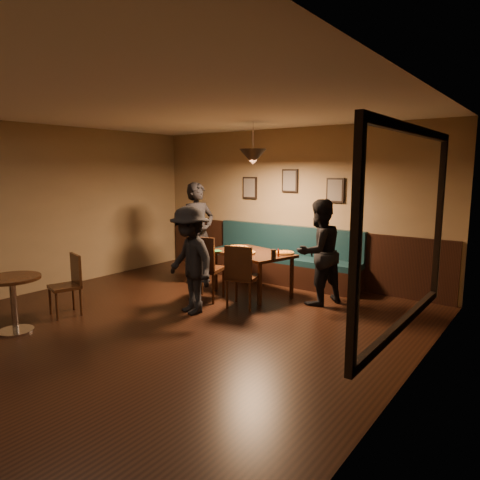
{
  "coord_description": "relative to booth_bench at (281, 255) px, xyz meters",
  "views": [
    {
      "loc": [
        4.08,
        -3.58,
        2.04
      ],
      "look_at": [
        0.02,
        1.9,
        0.95
      ],
      "focal_mm": 32.7,
      "sensor_mm": 36.0,
      "label": 1
    }
  ],
  "objects": [
    {
      "name": "floor",
      "position": [
        0.0,
        -3.2,
        -0.5
      ],
      "size": [
        7.0,
        7.0,
        0.0
      ],
      "primitive_type": "plane",
      "color": "black",
      "rests_on": "ground"
    },
    {
      "name": "ceiling",
      "position": [
        0.0,
        -3.2,
        2.3
      ],
      "size": [
        7.0,
        7.0,
        0.0
      ],
      "primitive_type": "plane",
      "rotation": [
        3.14,
        0.0,
        0.0
      ],
      "color": "silver",
      "rests_on": "ground"
    },
    {
      "name": "wall_back",
      "position": [
        0.0,
        0.3,
        0.9
      ],
      "size": [
        6.0,
        0.0,
        6.0
      ],
      "primitive_type": "plane",
      "rotation": [
        1.57,
        0.0,
        0.0
      ],
      "color": "#8C704F",
      "rests_on": "ground"
    },
    {
      "name": "wall_left",
      "position": [
        -3.0,
        -3.2,
        0.9
      ],
      "size": [
        0.0,
        7.0,
        7.0
      ],
      "primitive_type": "plane",
      "rotation": [
        1.57,
        0.0,
        1.57
      ],
      "color": "#8C704F",
      "rests_on": "ground"
    },
    {
      "name": "wall_right",
      "position": [
        3.0,
        -3.2,
        0.9
      ],
      "size": [
        0.0,
        7.0,
        7.0
      ],
      "primitive_type": "plane",
      "rotation": [
        1.57,
        0.0,
        -1.57
      ],
      "color": "#8C704F",
      "rests_on": "ground"
    },
    {
      "name": "wainscot",
      "position": [
        0.0,
        0.27,
        0.0
      ],
      "size": [
        5.88,
        0.06,
        1.0
      ],
      "primitive_type": "cube",
      "color": "black",
      "rests_on": "ground"
    },
    {
      "name": "booth_bench",
      "position": [
        0.0,
        0.0,
        0.0
      ],
      "size": [
        3.0,
        0.6,
        1.0
      ],
      "primitive_type": null,
      "color": "#0F232D",
      "rests_on": "ground"
    },
    {
      "name": "window_frame",
      "position": [
        2.96,
        -2.7,
        1.0
      ],
      "size": [
        0.06,
        2.56,
        1.86
      ],
      "primitive_type": "cube",
      "color": "black",
      "rests_on": "wall_right"
    },
    {
      "name": "window_glass",
      "position": [
        2.93,
        -2.7,
        1.0
      ],
      "size": [
        0.0,
        2.4,
        2.4
      ],
      "primitive_type": "plane",
      "rotation": [
        1.57,
        0.0,
        -1.57
      ],
      "color": "black",
      "rests_on": "wall_right"
    },
    {
      "name": "picture_left",
      "position": [
        -0.9,
        0.27,
        1.2
      ],
      "size": [
        0.32,
        0.04,
        0.42
      ],
      "primitive_type": "cube",
      "color": "black",
      "rests_on": "wall_back"
    },
    {
      "name": "picture_center",
      "position": [
        0.0,
        0.27,
        1.35
      ],
      "size": [
        0.32,
        0.04,
        0.42
      ],
      "primitive_type": "cube",
      "color": "black",
      "rests_on": "wall_back"
    },
    {
      "name": "picture_right",
      "position": [
        0.9,
        0.27,
        1.2
      ],
      "size": [
        0.32,
        0.04,
        0.42
      ],
      "primitive_type": "cube",
      "color": "black",
      "rests_on": "wall_back"
    },
    {
      "name": "pendant_lamp",
      "position": [
        0.02,
        -0.95,
        1.75
      ],
      "size": [
        0.44,
        0.44,
        0.25
      ],
      "primitive_type": "cone",
      "rotation": [
        3.14,
        0.0,
        0.0
      ],
      "color": "black",
      "rests_on": "ceiling"
    },
    {
      "name": "dining_table",
      "position": [
        0.02,
        -0.95,
        -0.15
      ],
      "size": [
        1.49,
        1.16,
        0.7
      ],
      "primitive_type": "cube",
      "rotation": [
        0.0,
        0.0,
        -0.26
      ],
      "color": "black",
      "rests_on": "floor"
    },
    {
      "name": "chair_near_left",
      "position": [
        -0.36,
        -1.66,
        0.02
      ],
      "size": [
        0.56,
        0.56,
        1.03
      ],
      "primitive_type": null,
      "rotation": [
        0.0,
        0.0,
        0.26
      ],
      "color": "black",
      "rests_on": "floor"
    },
    {
      "name": "chair_near_right",
      "position": [
        0.32,
        -1.63,
        -0.02
      ],
      "size": [
        0.51,
        0.51,
        0.96
      ],
      "primitive_type": null,
      "rotation": [
        0.0,
        0.0,
        0.25
      ],
      "color": "black",
      "rests_on": "floor"
    },
    {
      "name": "diner_left",
      "position": [
        -1.21,
        -0.92,
        0.41
      ],
      "size": [
        0.58,
        0.75,
        1.83
      ],
      "primitive_type": "imported",
      "rotation": [
        0.0,
        0.0,
        1.34
      ],
      "color": "black",
      "rests_on": "floor"
    },
    {
      "name": "diner_right",
      "position": [
        1.16,
        -0.82,
        0.31
      ],
      "size": [
        0.87,
        0.96,
        1.61
      ],
      "primitive_type": "imported",
      "rotation": [
        0.0,
        0.0,
        -1.97
      ],
      "color": "black",
      "rests_on": "floor"
    },
    {
      "name": "diner_front",
      "position": [
        -0.12,
        -2.3,
        0.27
      ],
      "size": [
        1.12,
        0.84,
        1.54
      ],
      "primitive_type": "imported",
      "rotation": [
        0.0,
        0.0,
        -0.3
      ],
      "color": "black",
      "rests_on": "floor"
    },
    {
      "name": "pizza_a",
      "position": [
        -0.36,
        -0.85,
        0.22
      ],
      "size": [
        0.48,
        0.48,
        0.04
      ],
      "primitive_type": "cylinder",
      "rotation": [
        0.0,
        0.0,
        0.38
      ],
      "color": "orange",
      "rests_on": "dining_table"
    },
    {
      "name": "pizza_b",
      "position": [
        -0.01,
        -1.16,
        0.23
      ],
      "size": [
        0.49,
        0.49,
        0.04
      ],
      "primitive_type": "cylinder",
      "rotation": [
        0.0,
        0.0,
        0.32
      ],
      "color": "orange",
      "rests_on": "dining_table"
    },
    {
      "name": "pizza_c",
      "position": [
        0.52,
        -0.77,
        0.22
      ],
      "size": [
        0.35,
        0.35,
        0.04
      ],
      "primitive_type": "cylinder",
      "rotation": [
        0.0,
        0.0,
        -0.12
      ],
      "color": "orange",
      "rests_on": "dining_table"
    },
    {
      "name": "soda_glass",
      "position": [
        0.64,
        -1.29,
        0.28
      ],
      "size": [
        0.1,
        0.1,
        0.16
      ],
      "primitive_type": "cylinder",
      "rotation": [
        0.0,
        0.0,
        -0.42
      ],
      "color": "black",
      "rests_on": "dining_table"
    },
    {
      "name": "tabasco_bottle",
      "position": [
        0.56,
        -1.02,
        0.27
      ],
      "size": [
        0.04,
        0.04,
        0.13
      ],
      "primitive_type": "cylinder",
      "rotation": [
        0.0,
        0.0,
        0.32
      ],
      "color": "#9E2005",
      "rests_on": "dining_table"
    },
    {
      "name": "napkin_a",
      "position": [
        -0.57,
        -0.71,
        0.21
      ],
      "size": [
        0.15,
        0.15,
        0.01
      ],
      "primitive_type": "cube",
      "rotation": [
        0.0,
        0.0,
        -0.11
      ],
      "color": "#1C6B2F",
      "rests_on": "dining_table"
    },
    {
      "name": "napkin_b",
      "position": [
        -0.52,
        -1.24,
        0.21
      ],
      "size": [
        0.22,
        0.22,
        0.01
      ],
      "primitive_type": "cube",
      "rotation": [
        0.0,
        0.0,
        -0.47
      ],
      "color": "#20792B",
      "rests_on": "dining_table"
    },
    {
      "name": "cutlery_set",
      "position": [
        -0.0,
        -1.36,
        0.21
      ],
      "size": [
        0.18,
        0.02,
        0.0
      ],
      "primitive_type": "cube",
      "rotation": [
        0.0,
        0.0,
        1.6
      ],
      "color": "silver",
      "rests_on": "dining_table"
    },
    {
      "name": "cafe_table",
      "position": [
        -1.39,
        -4.21,
        -0.14
      ],
      "size": [
        0.87,
        0.87,
        0.72
      ],
      "primitive_type": "cylinder",
      "rotation": [
        0.0,
        0.0,
        -0.32
      ],
      "color": "black",
      "rests_on": "floor"
    },
    {
      "name": "cafe_chair_far",
      "position": [
        -1.48,
        -3.45,
        -0.07
      ],
      "size": [
        0.47,
        0.47,
        0.86
      ],
      "primitive_type": null,
      "rotation": [
        0.0,
        0.0,
        2.88
      ],
      "color": "#33180E",
      "rests_on": "floor"
    }
  ]
}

